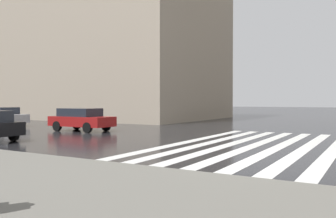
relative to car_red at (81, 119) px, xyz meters
The scene contains 5 objects.
ground_plane 13.66m from the car_red, 113.78° to the right, with size 220.00×220.00×0.00m, color black.
zebra_crossing 11.52m from the car_red, 97.49° to the right, with size 13.00×6.50×0.01m.
haussmann_block_mid 20.84m from the car_red, 37.56° to the left, with size 16.17×26.04×18.88m.
car_red is the anchor object (origin of this frame).
car_silver 7.94m from the car_red, 90.00° to the left, with size 1.85×4.10×1.41m.
Camera 1 is at (-10.75, -3.25, 1.83)m, focal length 37.98 mm.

